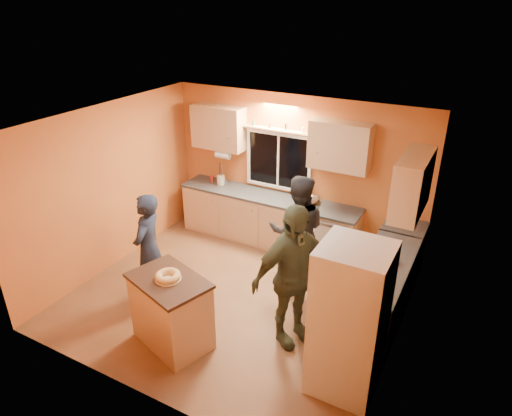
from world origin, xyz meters
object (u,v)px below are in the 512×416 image
Objects in this scene: person_left at (149,248)px; island at (171,311)px; person_center at (297,232)px; refrigerator at (349,321)px; person_right at (292,276)px.

island is at bearing 39.04° from person_left.
island is 0.65× the size of person_center.
island is 0.70× the size of person_left.
refrigerator is 1.58× the size of island.
refrigerator is at bearing 107.02° from person_center.
person_center is 1.28m from person_right.
refrigerator is 0.94m from person_right.
person_right is at bearing 88.53° from person_center.
person_right reaches higher than person_left.
person_left is at bearing 161.33° from island.
person_right reaches higher than island.
person_center is at bearing 51.54° from person_right.
island is 2.16m from person_center.
refrigerator is 2.06m from person_center.
island is 1.11m from person_left.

